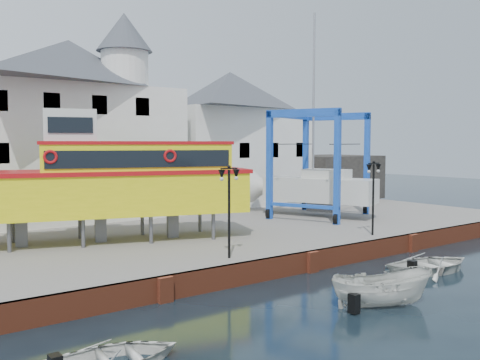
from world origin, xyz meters
TOP-DOWN VIEW (x-y plane):
  - ground at (0.00, 0.00)m, footprint 140.00×140.00m
  - hardstanding at (0.00, 11.00)m, footprint 44.00×22.00m
  - quay_wall at (-0.00, 0.10)m, footprint 44.00×0.47m
  - building_white_main at (-4.87, 18.39)m, footprint 14.00×8.30m
  - building_white_right at (9.00, 19.00)m, footprint 12.00×8.00m
  - shed_dark at (19.00, 17.00)m, footprint 8.00×7.00m
  - lamp_post_left at (-4.00, 1.20)m, footprint 1.12×0.32m
  - lamp_post_right at (6.00, 1.20)m, footprint 1.12×0.32m
  - tour_boat at (-7.02, 8.49)m, footprint 16.15×8.26m
  - travel_lift at (8.83, 9.25)m, footprint 8.06×9.63m
  - motorboat_a at (-1.66, -5.47)m, footprint 4.31×3.17m
  - motorboat_b at (4.71, -3.45)m, footprint 5.04×3.98m

SIDE VIEW (x-z plane):
  - ground at x=0.00m, z-range 0.00..0.00m
  - motorboat_a at x=-1.66m, z-range -0.78..0.78m
  - motorboat_b at x=4.71m, z-range -0.47..0.47m
  - hardstanding at x=0.00m, z-range 0.00..1.00m
  - quay_wall at x=0.00m, z-range 0.00..1.00m
  - shed_dark at x=19.00m, z-range 1.00..5.00m
  - travel_lift at x=8.83m, z-range -3.74..10.48m
  - lamp_post_left at x=-4.00m, z-range 2.07..6.27m
  - lamp_post_right at x=6.00m, z-range 2.07..6.27m
  - tour_boat at x=-7.02m, z-range 0.80..7.66m
  - building_white_right at x=9.00m, z-range 1.00..12.20m
  - building_white_main at x=-4.87m, z-range 0.34..14.34m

